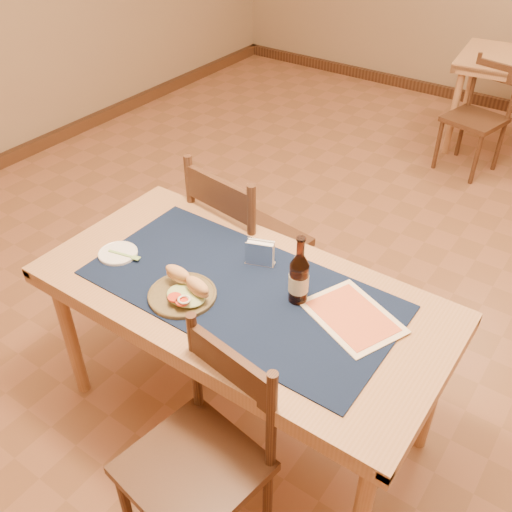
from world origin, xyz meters
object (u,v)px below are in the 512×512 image
Objects in this scene: main_table at (241,306)px; chair_main_far at (245,243)px; chair_main_near at (202,457)px; sandwich_plate at (184,292)px; napkin_holder at (260,253)px; beer_bottle at (299,278)px.

chair_main_far is at bearing 124.87° from main_table.
main_table is 0.59m from chair_main_near.
chair_main_near is (0.57, -1.03, -0.04)m from chair_main_far.
sandwich_plate is 0.35m from napkin_holder.
sandwich_plate is at bearing 134.98° from chair_main_near.
sandwich_plate is 0.43m from beer_bottle.
main_table is 6.19× the size of sandwich_plate.
chair_main_near reaches higher than sandwich_plate.
chair_main_near reaches higher than napkin_holder.
chair_main_near is 3.50× the size of sandwich_plate.
beer_bottle is (0.57, -0.44, 0.35)m from chair_main_far.
chair_main_far is 0.56m from napkin_holder.
beer_bottle is (0.21, 0.07, 0.19)m from main_table.
main_table is 5.71× the size of beer_bottle.
beer_bottle is at bearing 89.71° from chair_main_near.
beer_bottle is at bearing -37.96° from chair_main_far.
chair_main_near is 0.59m from sandwich_plate.
napkin_holder is (0.11, 0.33, 0.02)m from sandwich_plate.
chair_main_far is at bearing 142.04° from beer_bottle.
beer_bottle is at bearing -22.41° from napkin_holder.
sandwich_plate is 2.03× the size of napkin_holder.
chair_main_far reaches higher than chair_main_near.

